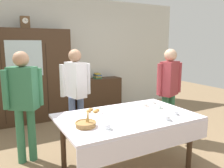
{
  "coord_description": "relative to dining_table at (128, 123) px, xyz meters",
  "views": [
    {
      "loc": [
        -1.5,
        -2.57,
        1.65
      ],
      "look_at": [
        0.0,
        0.2,
        1.09
      ],
      "focal_mm": 36.24,
      "sensor_mm": 36.0,
      "label": 1
    }
  ],
  "objects": [
    {
      "name": "book_stack",
      "position": [
        0.78,
        2.64,
        0.22
      ],
      "size": [
        0.16,
        0.23,
        0.13
      ],
      "color": "#3D754C",
      "rests_on": "bookshelf_low"
    },
    {
      "name": "wall_cabinet",
      "position": [
        -0.9,
        2.59,
        0.33
      ],
      "size": [
        1.89,
        0.46,
        1.95
      ],
      "color": "#3D2819",
      "rests_on": "ground"
    },
    {
      "name": "spoon_back_edge",
      "position": [
        0.03,
        0.0,
        0.09
      ],
      "size": [
        0.12,
        0.02,
        0.01
      ],
      "color": "silver",
      "rests_on": "dining_table"
    },
    {
      "name": "ground_plane",
      "position": [
        0.0,
        0.24,
        -0.64
      ],
      "size": [
        12.0,
        12.0,
        0.0
      ],
      "primitive_type": "plane",
      "color": "#846B4C",
      "rests_on": "ground"
    },
    {
      "name": "person_near_right_end",
      "position": [
        -0.28,
        1.18,
        0.3
      ],
      "size": [
        0.52,
        0.4,
        1.56
      ],
      "color": "slate",
      "rests_on": "ground"
    },
    {
      "name": "bread_basket",
      "position": [
        -0.62,
        -0.09,
        0.13
      ],
      "size": [
        0.24,
        0.24,
        0.16
      ],
      "color": "#9E7542",
      "rests_on": "dining_table"
    },
    {
      "name": "mantel_clock",
      "position": [
        -0.81,
        2.59,
        1.42
      ],
      "size": [
        0.18,
        0.11,
        0.24
      ],
      "color": "brown",
      "rests_on": "wall_cabinet"
    },
    {
      "name": "person_behind_table_left",
      "position": [
        -1.14,
        0.85,
        0.3
      ],
      "size": [
        0.52,
        0.37,
        1.56
      ],
      "color": "#33704C",
      "rests_on": "ground"
    },
    {
      "name": "tea_cup_far_right",
      "position": [
        0.32,
        -0.36,
        0.12
      ],
      "size": [
        0.13,
        0.13,
        0.06
      ],
      "color": "white",
      "rests_on": "dining_table"
    },
    {
      "name": "tea_cup_front_edge",
      "position": [
        0.67,
        0.35,
        0.12
      ],
      "size": [
        0.13,
        0.13,
        0.06
      ],
      "color": "white",
      "rests_on": "dining_table"
    },
    {
      "name": "tea_cup_near_right",
      "position": [
        0.57,
        0.08,
        0.12
      ],
      "size": [
        0.13,
        0.13,
        0.06
      ],
      "color": "silver",
      "rests_on": "dining_table"
    },
    {
      "name": "spoon_far_right",
      "position": [
        0.02,
        -0.21,
        0.09
      ],
      "size": [
        0.12,
        0.02,
        0.01
      ],
      "color": "silver",
      "rests_on": "dining_table"
    },
    {
      "name": "tea_cup_center",
      "position": [
        -0.45,
        -0.27,
        0.12
      ],
      "size": [
        0.13,
        0.13,
        0.06
      ],
      "color": "white",
      "rests_on": "dining_table"
    },
    {
      "name": "tea_cup_back_edge",
      "position": [
        0.56,
        -0.25,
        0.12
      ],
      "size": [
        0.13,
        0.13,
        0.06
      ],
      "color": "white",
      "rests_on": "dining_table"
    },
    {
      "name": "spoon_front_edge",
      "position": [
        -0.19,
        -0.17,
        0.09
      ],
      "size": [
        0.12,
        0.02,
        0.01
      ],
      "color": "silver",
      "rests_on": "dining_table"
    },
    {
      "name": "person_behind_table_right",
      "position": [
        1.17,
        0.54,
        0.3
      ],
      "size": [
        0.52,
        0.33,
        1.56
      ],
      "color": "#33704C",
      "rests_on": "ground"
    },
    {
      "name": "pastry_plate",
      "position": [
        -0.33,
        0.36,
        0.11
      ],
      "size": [
        0.28,
        0.28,
        0.05
      ],
      "color": "white",
      "rests_on": "dining_table"
    },
    {
      "name": "dining_table",
      "position": [
        0.0,
        0.0,
        0.0
      ],
      "size": [
        1.75,
        1.09,
        0.74
      ],
      "color": "#3D2819",
      "rests_on": "ground"
    },
    {
      "name": "bookshelf_low",
      "position": [
        0.78,
        2.64,
        -0.24
      ],
      "size": [
        1.18,
        0.35,
        0.8
      ],
      "color": "#3D2819",
      "rests_on": "ground"
    },
    {
      "name": "back_wall",
      "position": [
        0.0,
        2.89,
        0.71
      ],
      "size": [
        6.4,
        0.1,
        2.7
      ],
      "primitive_type": "cube",
      "color": "silver",
      "rests_on": "ground"
    },
    {
      "name": "tea_cup_near_left",
      "position": [
        0.46,
        0.27,
        0.12
      ],
      "size": [
        0.13,
        0.13,
        0.06
      ],
      "color": "white",
      "rests_on": "dining_table"
    }
  ]
}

